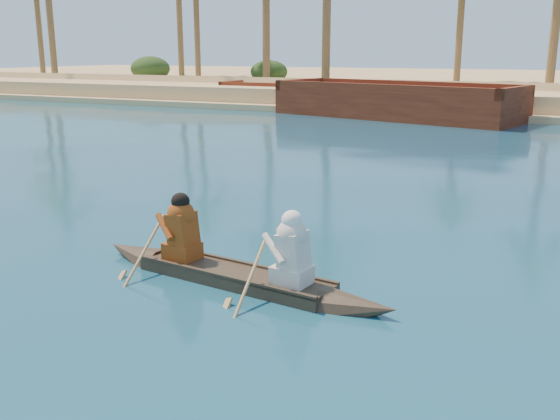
% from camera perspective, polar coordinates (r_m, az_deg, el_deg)
% --- Properties ---
extents(canoe, '(5.61, 1.42, 1.53)m').
position_cam_1_polar(canoe, '(9.96, -4.23, -5.01)').
color(canoe, '#3B2D20').
rests_on(canoe, ground).
extents(barge_left, '(10.99, 4.05, 1.81)m').
position_cam_1_polar(barge_left, '(42.86, 1.88, 10.38)').
color(barge_left, maroon).
rests_on(barge_left, ground).
extents(barge_mid, '(14.20, 7.68, 2.25)m').
position_cam_1_polar(barge_mid, '(35.49, 10.47, 9.58)').
color(barge_mid, maroon).
rests_on(barge_mid, ground).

